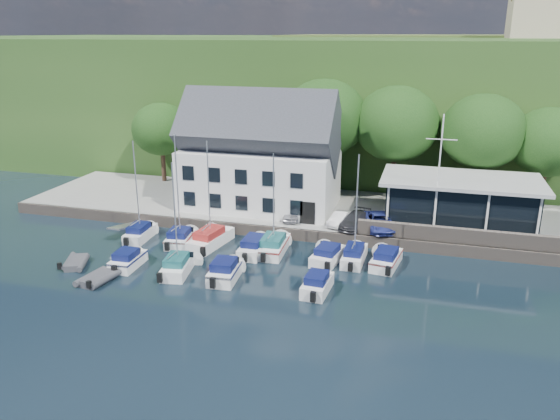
# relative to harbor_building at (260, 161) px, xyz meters

# --- Properties ---
(ground) EXTENTS (180.00, 180.00, 0.00)m
(ground) POSITION_rel_harbor_building_xyz_m (7.00, -16.50, -5.35)
(ground) COLOR black
(ground) RESTS_ON ground
(quay) EXTENTS (60.00, 13.00, 1.00)m
(quay) POSITION_rel_harbor_building_xyz_m (7.00, 1.00, -4.85)
(quay) COLOR gray
(quay) RESTS_ON ground
(quay_face) EXTENTS (60.00, 0.30, 1.00)m
(quay_face) POSITION_rel_harbor_building_xyz_m (7.00, -5.50, -4.85)
(quay_face) COLOR #665B52
(quay_face) RESTS_ON ground
(hillside) EXTENTS (160.00, 75.00, 16.00)m
(hillside) POSITION_rel_harbor_building_xyz_m (7.00, 45.50, 2.65)
(hillside) COLOR #26491B
(hillside) RESTS_ON ground
(field_patch) EXTENTS (50.00, 30.00, 0.30)m
(field_patch) POSITION_rel_harbor_building_xyz_m (15.00, 53.50, 10.80)
(field_patch) COLOR #5D6432
(field_patch) RESTS_ON hillside
(farmhouse) EXTENTS (10.40, 7.00, 8.20)m
(farmhouse) POSITION_rel_harbor_building_xyz_m (29.00, 35.50, 14.75)
(farmhouse) COLOR beige
(farmhouse) RESTS_ON hillside
(harbor_building) EXTENTS (14.40, 8.20, 8.70)m
(harbor_building) POSITION_rel_harbor_building_xyz_m (0.00, 0.00, 0.00)
(harbor_building) COLOR silver
(harbor_building) RESTS_ON quay
(club_pavilion) EXTENTS (13.20, 7.20, 4.10)m
(club_pavilion) POSITION_rel_harbor_building_xyz_m (18.00, -0.50, -2.30)
(club_pavilion) COLOR black
(club_pavilion) RESTS_ON quay
(seawall) EXTENTS (18.00, 0.50, 1.20)m
(seawall) POSITION_rel_harbor_building_xyz_m (19.00, -5.10, -3.75)
(seawall) COLOR #665B52
(seawall) RESTS_ON quay
(gangway) EXTENTS (1.20, 6.00, 1.40)m
(gangway) POSITION_rel_harbor_building_xyz_m (-9.50, -7.50, -5.35)
(gangway) COLOR #BBBBC0
(gangway) RESTS_ON ground
(car_silver) EXTENTS (1.56, 3.48, 1.16)m
(car_silver) POSITION_rel_harbor_building_xyz_m (3.98, -3.16, -3.77)
(car_silver) COLOR #B5B4B9
(car_silver) RESTS_ON quay
(car_white) EXTENTS (2.07, 3.59, 1.12)m
(car_white) POSITION_rel_harbor_building_xyz_m (8.27, -3.44, -3.79)
(car_white) COLOR silver
(car_white) RESTS_ON quay
(car_dgrey) EXTENTS (2.57, 4.47, 1.22)m
(car_dgrey) POSITION_rel_harbor_building_xyz_m (9.53, -3.68, -3.74)
(car_dgrey) COLOR #2B2B2F
(car_dgrey) RESTS_ON quay
(car_blue) EXTENTS (2.85, 4.45, 1.42)m
(car_blue) POSITION_rel_harbor_building_xyz_m (11.60, -3.63, -3.64)
(car_blue) COLOR navy
(car_blue) RESTS_ON quay
(flagpole) EXTENTS (2.36, 0.20, 9.82)m
(flagpole) POSITION_rel_harbor_building_xyz_m (16.00, -3.57, 0.56)
(flagpole) COLOR silver
(flagpole) RESTS_ON quay
(tree_0) EXTENTS (6.31, 6.31, 8.62)m
(tree_0) POSITION_rel_harbor_building_xyz_m (-13.09, 5.80, -0.04)
(tree_0) COLOR #12330F
(tree_0) RESTS_ON quay
(tree_1) EXTENTS (6.73, 6.73, 9.19)m
(tree_1) POSITION_rel_harbor_building_xyz_m (-5.21, 5.85, 0.25)
(tree_1) COLOR #12330F
(tree_1) RESTS_ON quay
(tree_2) EXTENTS (8.46, 8.46, 11.56)m
(tree_2) POSITION_rel_harbor_building_xyz_m (4.91, 5.53, 1.43)
(tree_2) COLOR #12330F
(tree_2) RESTS_ON quay
(tree_3) EXTENTS (8.09, 8.09, 11.06)m
(tree_3) POSITION_rel_harbor_building_xyz_m (11.89, 5.85, 1.18)
(tree_3) COLOR #12330F
(tree_3) RESTS_ON quay
(tree_4) EXTENTS (7.73, 7.73, 10.56)m
(tree_4) POSITION_rel_harbor_building_xyz_m (19.73, 5.49, 0.93)
(tree_4) COLOR #12330F
(tree_4) RESTS_ON quay
(tree_5) EXTENTS (6.94, 6.94, 9.49)m
(tree_5) POSITION_rel_harbor_building_xyz_m (25.50, 5.89, 0.39)
(tree_5) COLOR #12330F
(tree_5) RESTS_ON quay
(boat_r1_0) EXTENTS (2.05, 5.60, 8.39)m
(boat_r1_0) POSITION_rel_harbor_building_xyz_m (-7.99, -8.75, -1.15)
(boat_r1_0) COLOR white
(boat_r1_0) RESTS_ON ground
(boat_r1_1) EXTENTS (2.65, 5.25, 8.42)m
(boat_r1_1) POSITION_rel_harbor_building_xyz_m (-4.16, -8.99, -1.14)
(boat_r1_1) COLOR white
(boat_r1_1) RESTS_ON ground
(boat_r1_2) EXTENTS (3.08, 7.35, 9.45)m
(boat_r1_2) POSITION_rel_harbor_building_xyz_m (-1.61, -8.61, -0.62)
(boat_r1_2) COLOR white
(boat_r1_2) RESTS_ON ground
(boat_r1_3) EXTENTS (1.88, 6.20, 1.40)m
(boat_r1_3) POSITION_rel_harbor_building_xyz_m (2.33, -9.05, -4.65)
(boat_r1_3) COLOR white
(boat_r1_3) RESTS_ON ground
(boat_r1_4) EXTENTS (2.31, 6.57, 8.87)m
(boat_r1_4) POSITION_rel_harbor_building_xyz_m (3.79, -8.57, -0.92)
(boat_r1_4) COLOR white
(boat_r1_4) RESTS_ON ground
(boat_r1_5) EXTENTS (2.79, 5.63, 1.36)m
(boat_r1_5) POSITION_rel_harbor_building_xyz_m (8.30, -9.24, -4.67)
(boat_r1_5) COLOR white
(boat_r1_5) RESTS_ON ground
(boat_r1_6) EXTENTS (1.77, 5.90, 8.24)m
(boat_r1_6) POSITION_rel_harbor_building_xyz_m (10.26, -8.68, -1.23)
(boat_r1_6) COLOR white
(boat_r1_6) RESTS_ON ground
(boat_r1_7) EXTENTS (2.69, 5.72, 1.40)m
(boat_r1_7) POSITION_rel_harbor_building_xyz_m (12.69, -8.87, -4.65)
(boat_r1_7) COLOR white
(boat_r1_7) RESTS_ON ground
(boat_r2_0) EXTENTS (1.92, 4.73, 1.37)m
(boat_r2_0) POSITION_rel_harbor_building_xyz_m (-5.97, -14.23, -4.66)
(boat_r2_0) COLOR white
(boat_r2_0) RESTS_ON ground
(boat_r2_1) EXTENTS (2.75, 5.97, 8.57)m
(boat_r2_1) POSITION_rel_harbor_building_xyz_m (-1.88, -14.17, -1.06)
(boat_r2_1) COLOR white
(boat_r2_1) RESTS_ON ground
(boat_r2_2) EXTENTS (2.37, 5.28, 1.54)m
(boat_r2_2) POSITION_rel_harbor_building_xyz_m (1.83, -14.28, -4.58)
(boat_r2_2) COLOR white
(boat_r2_2) RESTS_ON ground
(boat_r2_3) EXTENTS (2.00, 4.91, 1.43)m
(boat_r2_3) POSITION_rel_harbor_building_xyz_m (8.57, -14.49, -4.64)
(boat_r2_3) COLOR white
(boat_r2_3) RESTS_ON ground
(dinghy_0) EXTENTS (2.70, 3.33, 0.67)m
(dinghy_0) POSITION_rel_harbor_building_xyz_m (-9.89, -15.08, -5.01)
(dinghy_0) COLOR #3D3E42
(dinghy_0) RESTS_ON ground
(dinghy_1) EXTENTS (2.33, 3.37, 0.73)m
(dinghy_1) POSITION_rel_harbor_building_xyz_m (-6.67, -17.07, -4.99)
(dinghy_1) COLOR #3D3E42
(dinghy_1) RESTS_ON ground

